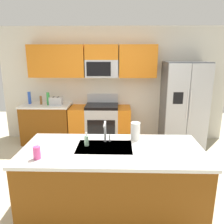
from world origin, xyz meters
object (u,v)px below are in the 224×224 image
object	(u,v)px
range_oven	(100,124)
refrigerator	(183,105)
pepper_mill	(41,100)
paper_towel_roll	(135,131)
drink_cup_pink	(37,153)
bottle_green	(48,99)
soap_dispenser	(86,140)
sink_faucet	(105,130)
bottle_blue	(29,98)
toaster	(56,101)

from	to	relation	value
range_oven	refrigerator	distance (m)	1.89
range_oven	pepper_mill	distance (m)	1.45
range_oven	paper_towel_roll	world-z (taller)	paper_towel_roll
drink_cup_pink	paper_towel_roll	size ratio (longest dim) A/B	1.09
bottle_green	soap_dispenser	bearing A→B (deg)	-62.57
paper_towel_roll	refrigerator	bearing A→B (deg)	59.11
range_oven	sink_faucet	distance (m)	2.28
pepper_mill	bottle_green	world-z (taller)	bottle_green
refrigerator	soap_dispenser	bearing A→B (deg)	-129.44
soap_dispenser	bottle_blue	bearing A→B (deg)	124.67
refrigerator	drink_cup_pink	xyz separation A→B (m)	(-2.31, -2.59, 0.05)
sink_faucet	range_oven	bearing A→B (deg)	96.24
sink_faucet	paper_towel_roll	distance (m)	0.41
toaster	bottle_green	xyz separation A→B (m)	(-0.17, -0.01, 0.05)
bottle_blue	sink_faucet	xyz separation A→B (m)	(1.85, -2.24, 0.03)
paper_towel_roll	pepper_mill	bearing A→B (deg)	133.43
soap_dispenser	paper_towel_roll	xyz separation A→B (m)	(0.62, 0.21, 0.05)
range_oven	soap_dispenser	size ratio (longest dim) A/B	8.00
bottle_blue	soap_dispenser	size ratio (longest dim) A/B	1.61
range_oven	bottle_green	world-z (taller)	bottle_green
bottle_green	bottle_blue	bearing A→B (deg)	166.06
refrigerator	paper_towel_roll	xyz separation A→B (m)	(-1.20, -2.01, 0.09)
range_oven	bottle_blue	size ratio (longest dim) A/B	4.96
bottle_green	toaster	bearing A→B (deg)	2.00
bottle_green	bottle_blue	distance (m)	0.48
range_oven	bottle_blue	world-z (taller)	bottle_blue
paper_towel_roll	sink_faucet	bearing A→B (deg)	-165.39
refrigerator	toaster	world-z (taller)	refrigerator
toaster	sink_faucet	size ratio (longest dim) A/B	0.99
refrigerator	soap_dispenser	xyz separation A→B (m)	(-1.82, -2.22, 0.04)
refrigerator	pepper_mill	bearing A→B (deg)	178.74
pepper_mill	refrigerator	bearing A→B (deg)	-1.26
bottle_blue	soap_dispenser	bearing A→B (deg)	-55.33
refrigerator	bottle_green	size ratio (longest dim) A/B	6.56
toaster	soap_dispenser	size ratio (longest dim) A/B	1.65
bottle_green	drink_cup_pink	size ratio (longest dim) A/B	1.08
sink_faucet	soap_dispenser	world-z (taller)	sink_faucet
paper_towel_roll	bottle_green	bearing A→B (deg)	131.38
pepper_mill	bottle_green	bearing A→B (deg)	-16.79
sink_faucet	soap_dispenser	distance (m)	0.27
refrigerator	drink_cup_pink	bearing A→B (deg)	-131.82
drink_cup_pink	paper_towel_roll	distance (m)	1.26
sink_faucet	bottle_green	bearing A→B (deg)	123.20
pepper_mill	drink_cup_pink	world-z (taller)	drink_cup_pink
pepper_mill	bottle_blue	size ratio (longest dim) A/B	0.70
pepper_mill	bottle_blue	xyz separation A→B (m)	(-0.28, 0.06, 0.04)
toaster	bottle_blue	size ratio (longest dim) A/B	1.02
toaster	bottle_blue	distance (m)	0.65
sink_faucet	drink_cup_pink	xyz separation A→B (m)	(-0.72, -0.48, -0.10)
refrigerator	drink_cup_pink	world-z (taller)	refrigerator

